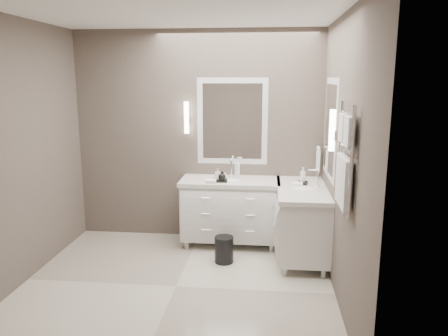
# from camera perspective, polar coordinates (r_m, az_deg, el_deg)

# --- Properties ---
(floor) EXTENTS (3.20, 3.00, 0.01)m
(floor) POSITION_cam_1_polar(r_m,az_deg,el_deg) (4.67, -6.28, -15.16)
(floor) COLOR beige
(floor) RESTS_ON ground
(ceiling) EXTENTS (3.20, 3.00, 0.01)m
(ceiling) POSITION_cam_1_polar(r_m,az_deg,el_deg) (4.21, -7.15, 19.91)
(ceiling) COLOR white
(ceiling) RESTS_ON wall_back
(wall_back) EXTENTS (3.20, 0.01, 2.70)m
(wall_back) POSITION_cam_1_polar(r_m,az_deg,el_deg) (5.69, -3.44, 4.14)
(wall_back) COLOR #524841
(wall_back) RESTS_ON floor
(wall_front) EXTENTS (3.20, 0.01, 2.70)m
(wall_front) POSITION_cam_1_polar(r_m,az_deg,el_deg) (2.82, -13.25, -4.04)
(wall_front) COLOR #524841
(wall_front) RESTS_ON floor
(wall_left) EXTENTS (0.01, 3.00, 2.70)m
(wall_left) POSITION_cam_1_polar(r_m,az_deg,el_deg) (4.84, -25.61, 1.65)
(wall_left) COLOR #524841
(wall_left) RESTS_ON floor
(wall_right) EXTENTS (0.01, 3.00, 2.70)m
(wall_right) POSITION_cam_1_polar(r_m,az_deg,el_deg) (4.19, 15.28, 1.00)
(wall_right) COLOR #524841
(wall_right) RESTS_ON floor
(vanity_back) EXTENTS (1.24, 0.59, 0.97)m
(vanity_back) POSITION_cam_1_polar(r_m,az_deg,el_deg) (5.55, 0.82, -5.19)
(vanity_back) COLOR white
(vanity_back) RESTS_ON floor
(vanity_right) EXTENTS (0.59, 1.24, 0.97)m
(vanity_right) POSITION_cam_1_polar(r_m,az_deg,el_deg) (5.24, 10.14, -6.42)
(vanity_right) COLOR white
(vanity_right) RESTS_ON floor
(mirror_back) EXTENTS (0.90, 0.02, 1.10)m
(mirror_back) POSITION_cam_1_polar(r_m,az_deg,el_deg) (5.60, 1.08, 6.09)
(mirror_back) COLOR white
(mirror_back) RESTS_ON wall_back
(mirror_right) EXTENTS (0.02, 0.90, 1.10)m
(mirror_right) POSITION_cam_1_polar(r_m,az_deg,el_deg) (4.94, 13.72, 5.01)
(mirror_right) COLOR white
(mirror_right) RESTS_ON wall_right
(sconce_back) EXTENTS (0.06, 0.06, 0.40)m
(sconce_back) POSITION_cam_1_polar(r_m,az_deg,el_deg) (5.61, -4.92, 6.50)
(sconce_back) COLOR white
(sconce_back) RESTS_ON wall_back
(sconce_right) EXTENTS (0.06, 0.06, 0.40)m
(sconce_right) POSITION_cam_1_polar(r_m,az_deg,el_deg) (4.36, 13.95, 4.70)
(sconce_right) COLOR white
(sconce_right) RESTS_ON wall_right
(towel_bar_corner) EXTENTS (0.03, 0.22, 0.30)m
(towel_bar_corner) POSITION_cam_1_polar(r_m,az_deg,el_deg) (5.55, 12.20, 1.25)
(towel_bar_corner) COLOR white
(towel_bar_corner) RESTS_ON wall_right
(towel_ladder) EXTENTS (0.06, 0.58, 0.90)m
(towel_ladder) POSITION_cam_1_polar(r_m,az_deg,el_deg) (3.79, 15.47, 0.53)
(towel_ladder) COLOR white
(towel_ladder) RESTS_ON wall_right
(waste_bin) EXTENTS (0.26, 0.26, 0.31)m
(waste_bin) POSITION_cam_1_polar(r_m,az_deg,el_deg) (5.12, -0.00, -10.60)
(waste_bin) COLOR black
(waste_bin) RESTS_ON floor
(amenity_tray_back) EXTENTS (0.19, 0.15, 0.03)m
(amenity_tray_back) POSITION_cam_1_polar(r_m,az_deg,el_deg) (5.35, -0.54, -1.64)
(amenity_tray_back) COLOR black
(amenity_tray_back) RESTS_ON vanity_back
(amenity_tray_right) EXTENTS (0.14, 0.17, 0.02)m
(amenity_tray_right) POSITION_cam_1_polar(r_m,az_deg,el_deg) (5.32, 10.22, -1.92)
(amenity_tray_right) COLOR black
(amenity_tray_right) RESTS_ON vanity_right
(water_bottle) EXTENTS (0.08, 0.08, 0.20)m
(water_bottle) POSITION_cam_1_polar(r_m,az_deg,el_deg) (5.46, 1.73, -0.44)
(water_bottle) COLOR silver
(water_bottle) RESTS_ON vanity_back
(soap_bottle_a) EXTENTS (0.06, 0.06, 0.13)m
(soap_bottle_a) POSITION_cam_1_polar(r_m,az_deg,el_deg) (5.35, -0.83, -0.75)
(soap_bottle_a) COLOR white
(soap_bottle_a) RESTS_ON amenity_tray_back
(soap_bottle_b) EXTENTS (0.11, 0.11, 0.11)m
(soap_bottle_b) POSITION_cam_1_polar(r_m,az_deg,el_deg) (5.30, -0.25, -0.98)
(soap_bottle_b) COLOR black
(soap_bottle_b) RESTS_ON amenity_tray_back
(soap_bottle_c) EXTENTS (0.09, 0.09, 0.18)m
(soap_bottle_c) POSITION_cam_1_polar(r_m,az_deg,el_deg) (5.30, 10.26, -0.86)
(soap_bottle_c) COLOR white
(soap_bottle_c) RESTS_ON amenity_tray_right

